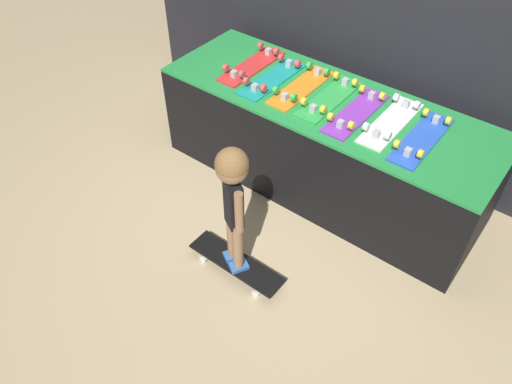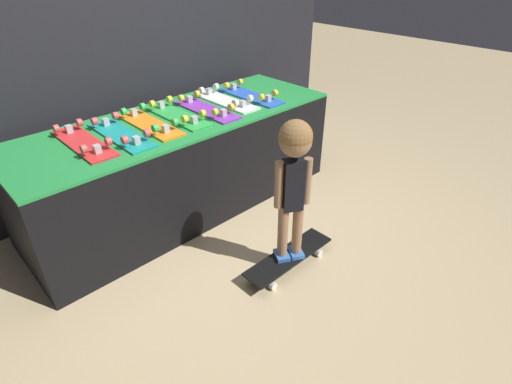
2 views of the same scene
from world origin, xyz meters
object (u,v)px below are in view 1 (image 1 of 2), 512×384
skateboard_teal_on_rack (273,78)px  skateboard_orange_on_rack (302,86)px  skateboard_purple_on_rack (356,112)px  child (233,189)px  skateboard_on_floor (236,264)px  skateboard_white_on_rack (391,121)px  skateboard_blue_on_rack (422,138)px  skateboard_green_on_rack (330,97)px  skateboard_red_on_rack (252,65)px

skateboard_teal_on_rack → skateboard_orange_on_rack: size_ratio=1.00×
skateboard_purple_on_rack → child: size_ratio=0.67×
skateboard_on_floor → child: bearing=86.4°
skateboard_white_on_rack → skateboard_orange_on_rack: bearing=-179.3°
skateboard_orange_on_rack → skateboard_on_floor: 1.35m
skateboard_blue_on_rack → skateboard_green_on_rack: bearing=177.1°
skateboard_orange_on_rack → skateboard_white_on_rack: bearing=0.7°
skateboard_purple_on_rack → skateboard_on_floor: (-0.19, -1.08, -0.71)m
skateboard_blue_on_rack → skateboard_on_floor: 1.45m
skateboard_teal_on_rack → child: bearing=-64.5°
skateboard_orange_on_rack → skateboard_green_on_rack: same height
skateboard_green_on_rack → skateboard_blue_on_rack: 0.71m
skateboard_teal_on_rack → child: (0.52, -1.08, -0.02)m
skateboard_blue_on_rack → skateboard_on_floor: bearing=-121.4°
skateboard_orange_on_rack → skateboard_green_on_rack: (0.24, 0.00, 0.00)m
skateboard_orange_on_rack → skateboard_purple_on_rack: bearing=-4.6°
skateboard_blue_on_rack → child: (-0.66, -1.08, -0.02)m
skateboard_teal_on_rack → skateboard_blue_on_rack: (1.18, -0.00, 0.00)m
skateboard_teal_on_rack → child: child is taller
skateboard_red_on_rack → skateboard_blue_on_rack: 1.41m
skateboard_green_on_rack → skateboard_purple_on_rack: bearing=-9.5°
skateboard_red_on_rack → skateboard_green_on_rack: size_ratio=1.00×
skateboard_orange_on_rack → skateboard_on_floor: bearing=-75.8°
skateboard_orange_on_rack → skateboard_on_floor: size_ratio=0.93×
skateboard_teal_on_rack → skateboard_purple_on_rack: size_ratio=1.00×
skateboard_purple_on_rack → skateboard_red_on_rack: bearing=176.6°
skateboard_purple_on_rack → child: child is taller
skateboard_purple_on_rack → child: (-0.19, -1.08, -0.02)m
skateboard_blue_on_rack → skateboard_on_floor: (-0.66, -1.08, -0.71)m
skateboard_purple_on_rack → skateboard_on_floor: bearing=-100.0°
skateboard_blue_on_rack → skateboard_purple_on_rack: bearing=-179.5°
skateboard_green_on_rack → skateboard_white_on_rack: 0.47m
child → skateboard_red_on_rack: bearing=152.7°
skateboard_purple_on_rack → skateboard_green_on_rack: bearing=170.5°
skateboard_red_on_rack → skateboard_orange_on_rack: same height
skateboard_white_on_rack → child: 1.20m
skateboard_purple_on_rack → child: bearing=-100.0°
skateboard_red_on_rack → child: (0.75, -1.13, -0.02)m
skateboard_green_on_rack → child: size_ratio=0.67×
skateboard_purple_on_rack → skateboard_white_on_rack: (0.24, 0.05, 0.00)m
skateboard_green_on_rack → skateboard_orange_on_rack: bearing=-179.6°
skateboard_teal_on_rack → skateboard_green_on_rack: (0.47, 0.03, 0.00)m
skateboard_purple_on_rack → skateboard_blue_on_rack: (0.47, 0.00, 0.00)m
skateboard_white_on_rack → skateboard_on_floor: 1.39m
skateboard_orange_on_rack → skateboard_white_on_rack: same height
skateboard_red_on_rack → skateboard_purple_on_rack: (0.94, -0.06, 0.00)m
skateboard_blue_on_rack → child: child is taller
skateboard_orange_on_rack → skateboard_purple_on_rack: size_ratio=1.00×
skateboard_orange_on_rack → skateboard_blue_on_rack: bearing=-2.1°
skateboard_green_on_rack → child: (0.05, -1.12, -0.02)m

